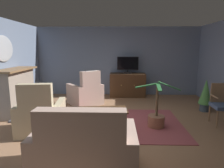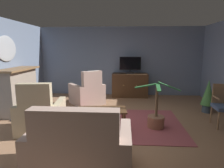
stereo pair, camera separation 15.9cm
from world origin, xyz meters
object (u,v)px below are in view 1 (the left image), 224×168
tv_cabinet (127,86)px  potted_plant_small_fern_corner (156,118)px  cat (63,114)px  side_chair_beside_plant (221,103)px  wall_mirror_oval (4,49)px  tv_remote (102,109)px  armchair_beside_cabinet (41,117)px  sofa_floral (86,151)px  armchair_near_window (86,94)px  coffee_table (103,112)px  potted_plant_tall_palm_by_window (206,94)px  television (128,65)px  fireplace (17,92)px

tv_cabinet → potted_plant_small_fern_corner: bearing=-79.8°
potted_plant_small_fern_corner → cat: size_ratio=1.75×
potted_plant_small_fern_corner → tv_cabinet: bearing=100.2°
side_chair_beside_plant → potted_plant_small_fern_corner: size_ratio=0.91×
side_chair_beside_plant → cat: bearing=175.1°
wall_mirror_oval → tv_remote: (2.67, -1.10, -1.27)m
armchair_beside_cabinet → cat: 0.95m
tv_remote → armchair_beside_cabinet: size_ratio=0.16×
cat → sofa_floral: bearing=-66.7°
wall_mirror_oval → armchair_near_window: wall_mirror_oval is taller
tv_cabinet → coffee_table: bearing=-102.2°
tv_remote → side_chair_beside_plant: size_ratio=0.18×
potted_plant_tall_palm_by_window → armchair_near_window: bearing=170.3°
armchair_near_window → potted_plant_small_fern_corner: bearing=-43.2°
potted_plant_small_fern_corner → television: bearing=100.4°
armchair_beside_cabinet → potted_plant_small_fern_corner: (2.48, 0.35, -0.13)m
cat → tv_cabinet: bearing=52.8°
wall_mirror_oval → cat: bearing=-12.0°
fireplace → cat: size_ratio=2.57×
potted_plant_small_fern_corner → wall_mirror_oval: bearing=167.1°
potted_plant_tall_palm_by_window → fireplace: bearing=-176.9°
television → armchair_beside_cabinet: bearing=-121.8°
tv_cabinet → sofa_floral: size_ratio=0.91×
television → cat: television is taller
sofa_floral → tv_cabinet: bearing=80.1°
wall_mirror_oval → cat: (1.60, -0.34, -1.65)m
armchair_near_window → wall_mirror_oval: bearing=-156.2°
tv_cabinet → cat: 2.92m
television → tv_remote: television is taller
coffee_table → potted_plant_small_fern_corner: (1.19, 0.22, -0.21)m
tv_remote → sofa_floral: bearing=58.5°
armchair_beside_cabinet → side_chair_beside_plant: armchair_beside_cabinet is taller
tv_remote → potted_plant_tall_palm_by_window: size_ratio=0.19×
wall_mirror_oval → television: bearing=29.7°
tv_remote → armchair_near_window: bearing=-98.5°
sofa_floral → potted_plant_tall_palm_by_window: 4.08m
potted_plant_small_fern_corner → armchair_beside_cabinet: bearing=-172.0°
coffee_table → sofa_floral: sofa_floral is taller
fireplace → tv_remote: (2.43, -1.10, -0.10)m
armchair_beside_cabinet → side_chair_beside_plant: size_ratio=1.15×
tv_remote → armchair_beside_cabinet: armchair_beside_cabinet is taller
fireplace → cat: 1.48m
tv_cabinet → sofa_floral: bearing=-99.9°
fireplace → coffee_table: fireplace is taller
tv_remote → potted_plant_small_fern_corner: potted_plant_small_fern_corner is taller
wall_mirror_oval → coffee_table: 3.21m
tv_remote → side_chair_beside_plant: (2.74, 0.43, 0.02)m
wall_mirror_oval → potted_plant_small_fern_corner: 4.27m
coffee_table → potted_plant_small_fern_corner: potted_plant_small_fern_corner is taller
fireplace → television: size_ratio=2.00×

